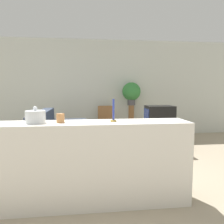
{
  "coord_description": "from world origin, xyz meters",
  "views": [
    {
      "loc": [
        0.16,
        -2.78,
        1.35
      ],
      "look_at": [
        0.71,
        1.8,
        0.85
      ],
      "focal_mm": 35.0,
      "sensor_mm": 36.0,
      "label": 1
    }
  ],
  "objects_px": {
    "couch": "(60,142)",
    "potted_plant": "(131,92)",
    "wooden_chair": "(106,121)",
    "decorative_bowl": "(35,117)",
    "television": "(159,119)"
  },
  "relations": [
    {
      "from": "television",
      "to": "wooden_chair",
      "type": "relative_size",
      "value": 0.66
    },
    {
      "from": "couch",
      "to": "potted_plant",
      "type": "bearing_deg",
      "value": 42.52
    },
    {
      "from": "couch",
      "to": "decorative_bowl",
      "type": "bearing_deg",
      "value": -91.03
    },
    {
      "from": "wooden_chair",
      "to": "decorative_bowl",
      "type": "relative_size",
      "value": 4.08
    },
    {
      "from": "television",
      "to": "wooden_chair",
      "type": "distance_m",
      "value": 1.66
    },
    {
      "from": "wooden_chair",
      "to": "decorative_bowl",
      "type": "distance_m",
      "value": 3.52
    },
    {
      "from": "television",
      "to": "potted_plant",
      "type": "bearing_deg",
      "value": 103.0
    },
    {
      "from": "couch",
      "to": "wooden_chair",
      "type": "height_order",
      "value": "couch"
    },
    {
      "from": "television",
      "to": "wooden_chair",
      "type": "height_order",
      "value": "television"
    },
    {
      "from": "wooden_chair",
      "to": "potted_plant",
      "type": "distance_m",
      "value": 1.07
    },
    {
      "from": "couch",
      "to": "wooden_chair",
      "type": "xyz_separation_m",
      "value": [
        1.04,
        1.49,
        0.17
      ]
    },
    {
      "from": "couch",
      "to": "wooden_chair",
      "type": "distance_m",
      "value": 1.82
    },
    {
      "from": "television",
      "to": "wooden_chair",
      "type": "bearing_deg",
      "value": 129.49
    },
    {
      "from": "wooden_chair",
      "to": "potted_plant",
      "type": "xyz_separation_m",
      "value": [
        0.72,
        0.12,
        0.77
      ]
    },
    {
      "from": "wooden_chair",
      "to": "decorative_bowl",
      "type": "height_order",
      "value": "decorative_bowl"
    }
  ]
}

